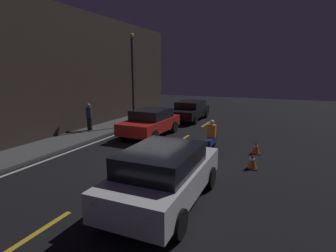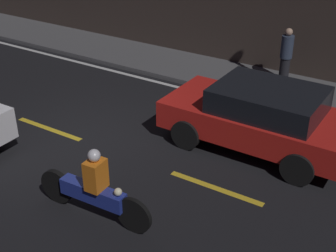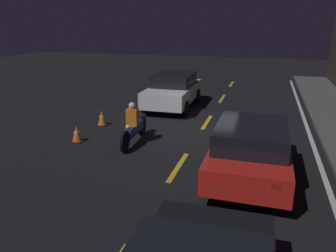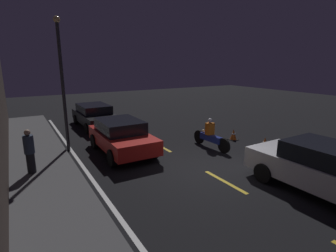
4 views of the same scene
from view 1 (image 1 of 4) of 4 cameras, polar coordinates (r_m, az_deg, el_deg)
ground_plane at (r=10.76m, az=-3.59°, el=-7.21°), size 56.00×56.00×0.00m
raised_curb at (r=13.82m, az=-22.93°, el=-3.56°), size 28.00×2.20×0.14m
building_front at (r=14.34m, az=-27.52°, el=10.47°), size 28.00×0.30×7.00m
lane_dash_b at (r=6.86m, az=-26.89°, el=-20.17°), size 2.00×0.14×0.01m
lane_dash_c at (r=9.94m, az=-6.29°, el=-8.87°), size 2.00×0.14×0.01m
lane_dash_d at (r=13.83m, az=3.15°, el=-2.90°), size 2.00×0.14×0.01m
lane_dash_e at (r=18.00m, az=8.29°, el=0.42°), size 2.00×0.14×0.01m
lane_solid_kerb at (r=12.91m, az=-18.79°, el=-4.59°), size 25.20×0.14×0.01m
sedan_white at (r=7.08m, az=-0.78°, el=-10.33°), size 4.37×2.07×1.57m
taxi_red at (r=14.48m, az=-3.81°, el=0.94°), size 4.10×2.03×1.46m
van_black at (r=19.34m, az=4.75°, el=3.49°), size 4.51×2.03×1.37m
motorcycle at (r=11.79m, az=9.33°, el=-2.76°), size 2.37×0.37×1.41m
traffic_cone_near at (r=10.14m, az=17.88°, el=-7.22°), size 0.44×0.44×0.60m
traffic_cone_mid at (r=11.99m, az=18.59°, el=-4.45°), size 0.43×0.43×0.57m
pedestrian at (r=15.88m, az=-16.78°, el=1.93°), size 0.34×0.34×1.57m
street_lamp at (r=16.52m, az=-7.69°, el=10.73°), size 0.28×0.28×5.76m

